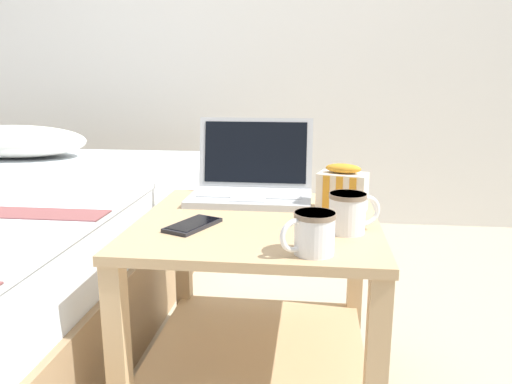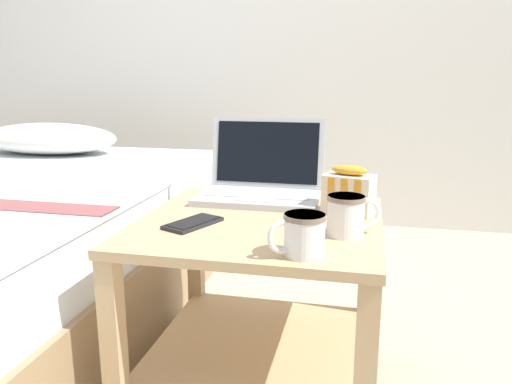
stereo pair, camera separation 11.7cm
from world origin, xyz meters
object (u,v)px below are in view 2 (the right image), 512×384
laptop (262,182)px  mug_front_right (303,233)px  cell_phone (193,223)px  mug_front_left (347,213)px  snack_bag (349,192)px

laptop → mug_front_right: size_ratio=3.10×
cell_phone → mug_front_left: bearing=0.3°
mug_front_left → mug_front_right: mug_front_left is taller
mug_front_right → cell_phone: size_ratio=0.69×
mug_front_left → snack_bag: bearing=91.5°
mug_front_right → cell_phone: bearing=152.2°
mug_front_left → cell_phone: bearing=-179.7°
snack_bag → cell_phone: size_ratio=0.87×
mug_front_right → laptop: bearing=111.6°
laptop → mug_front_left: bearing=-49.4°
mug_front_left → mug_front_right: size_ratio=1.08×
laptop → cell_phone: size_ratio=2.13×
mug_front_left → mug_front_right: 0.17m
snack_bag → cell_phone: bearing=-151.8°
laptop → snack_bag: bearing=-23.9°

